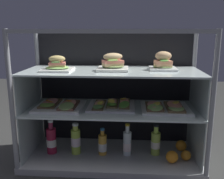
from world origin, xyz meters
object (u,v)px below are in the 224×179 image
object	(u,v)px
juice_bottle_front_second	(156,143)
orange_fruit_beside_bottles	(181,146)
juice_bottle_near_post	(51,140)
orange_fruit_rolled_forward	(172,157)
plated_roll_sandwich_far_left	(163,63)
open_sandwich_tray_far_right	(60,105)
juice_bottle_back_left	(103,145)
juice_bottle_back_right	(76,141)
orange_fruit_near_left_post	(186,155)
juice_bottle_front_left_end	(127,143)
plated_roll_sandwich_far_right	(113,64)
open_sandwich_tray_left_of_center	(165,107)
open_sandwich_tray_right_of_center	(112,105)
plated_roll_sandwich_mid_left	(57,66)

from	to	relation	value
juice_bottle_front_second	orange_fruit_beside_bottles	xyz separation A→B (m)	(0.19, 0.07, -0.05)
juice_bottle_near_post	orange_fruit_rolled_forward	distance (m)	0.85
plated_roll_sandwich_far_left	open_sandwich_tray_far_right	size ratio (longest dim) A/B	0.55
juice_bottle_back_left	orange_fruit_beside_bottles	xyz separation A→B (m)	(0.57, 0.09, -0.03)
plated_roll_sandwich_far_left	juice_bottle_front_second	distance (m)	0.57
juice_bottle_back_right	orange_fruit_near_left_post	xyz separation A→B (m)	(0.77, -0.05, -0.06)
juice_bottle_front_second	juice_bottle_front_left_end	bearing A→B (deg)	-174.42
plated_roll_sandwich_far_right	orange_fruit_near_left_post	distance (m)	0.80
open_sandwich_tray_far_right	juice_bottle_back_right	distance (m)	0.28
plated_roll_sandwich_far_right	open_sandwich_tray_left_of_center	bearing A→B (deg)	-2.10
open_sandwich_tray_left_of_center	orange_fruit_near_left_post	size ratio (longest dim) A/B	4.69
orange_fruit_beside_bottles	open_sandwich_tray_right_of_center	bearing A→B (deg)	-173.64
orange_fruit_beside_bottles	juice_bottle_back_left	bearing A→B (deg)	-170.55
plated_roll_sandwich_far_right	orange_fruit_rolled_forward	size ratio (longest dim) A/B	2.47
juice_bottle_front_second	orange_fruit_near_left_post	world-z (taller)	juice_bottle_front_second
orange_fruit_near_left_post	plated_roll_sandwich_far_right	bearing A→B (deg)	173.62
open_sandwich_tray_left_of_center	orange_fruit_beside_bottles	size ratio (longest dim) A/B	4.12
open_sandwich_tray_right_of_center	orange_fruit_beside_bottles	distance (m)	0.60
open_sandwich_tray_far_right	orange_fruit_beside_bottles	distance (m)	0.93
plated_roll_sandwich_mid_left	open_sandwich_tray_far_right	xyz separation A→B (m)	(-0.00, 0.02, -0.28)
juice_bottle_back_left	juice_bottle_front_second	bearing A→B (deg)	3.97
open_sandwich_tray_right_of_center	juice_bottle_front_left_end	size ratio (longest dim) A/B	1.41
juice_bottle_front_left_end	juice_bottle_back_left	bearing A→B (deg)	-177.89
plated_roll_sandwich_mid_left	open_sandwich_tray_right_of_center	xyz separation A→B (m)	(0.36, 0.07, -0.28)
open_sandwich_tray_left_of_center	juice_bottle_back_left	distance (m)	0.52
orange_fruit_near_left_post	plated_roll_sandwich_far_left	bearing A→B (deg)	149.15
orange_fruit_beside_bottles	orange_fruit_near_left_post	world-z (taller)	orange_fruit_beside_bottles
plated_roll_sandwich_far_right	juice_bottle_front_left_end	xyz separation A→B (m)	(0.10, -0.00, -0.56)
orange_fruit_rolled_forward	juice_bottle_front_second	bearing A→B (deg)	131.52
plated_roll_sandwich_far_right	juice_bottle_front_second	size ratio (longest dim) A/B	0.90
open_sandwich_tray_left_of_center	juice_bottle_back_left	bearing A→B (deg)	179.61
open_sandwich_tray_far_right	juice_bottle_near_post	world-z (taller)	open_sandwich_tray_far_right
plated_roll_sandwich_mid_left	juice_bottle_front_second	size ratio (longest dim) A/B	0.88
juice_bottle_front_left_end	open_sandwich_tray_right_of_center	bearing A→B (deg)	163.45
plated_roll_sandwich_far_right	open_sandwich_tray_left_of_center	distance (m)	0.46
plated_roll_sandwich_far_left	open_sandwich_tray_left_of_center	bearing A→B (deg)	-70.02
plated_roll_sandwich_mid_left	juice_bottle_front_left_end	xyz separation A→B (m)	(0.47, 0.04, -0.55)
open_sandwich_tray_right_of_center	orange_fruit_beside_bottles	xyz separation A→B (m)	(0.50, 0.06, -0.32)
plated_roll_sandwich_mid_left	orange_fruit_beside_bottles	xyz separation A→B (m)	(0.86, 0.12, -0.60)
plated_roll_sandwich_far_right	juice_bottle_front_second	distance (m)	0.64
juice_bottle_back_right	open_sandwich_tray_far_right	bearing A→B (deg)	-176.58
plated_roll_sandwich_far_left	open_sandwich_tray_far_right	distance (m)	0.76
plated_roll_sandwich_mid_left	juice_bottle_back_left	bearing A→B (deg)	5.62
plated_roll_sandwich_far_left	juice_bottle_near_post	size ratio (longest dim) A/B	0.72
juice_bottle_back_left	orange_fruit_near_left_post	distance (m)	0.58
juice_bottle_back_right	juice_bottle_back_left	bearing A→B (deg)	-0.28
open_sandwich_tray_left_of_center	orange_fruit_rolled_forward	world-z (taller)	open_sandwich_tray_left_of_center
open_sandwich_tray_far_right	open_sandwich_tray_left_of_center	bearing A→B (deg)	0.19
orange_fruit_beside_bottles	juice_bottle_front_left_end	bearing A→B (deg)	-167.38
orange_fruit_beside_bottles	orange_fruit_rolled_forward	size ratio (longest dim) A/B	0.95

